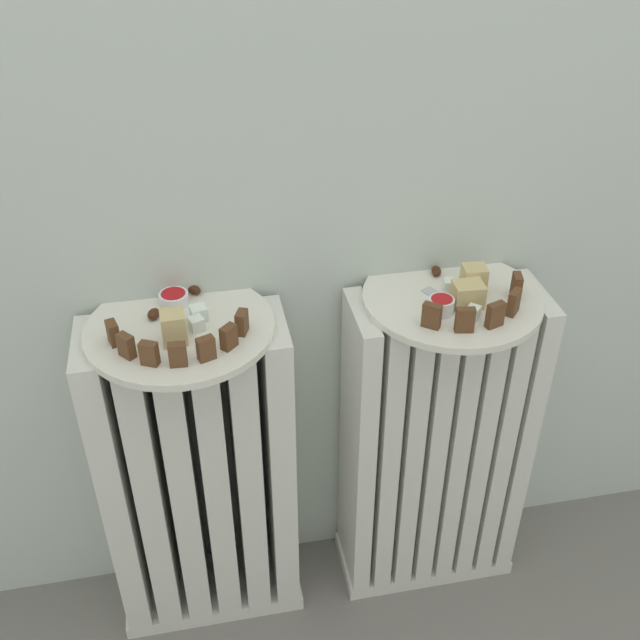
# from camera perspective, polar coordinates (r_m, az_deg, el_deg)

# --- Properties ---
(radiator_left) EXTENTS (0.35, 0.15, 0.66)m
(radiator_left) POSITION_cam_1_polar(r_m,az_deg,el_deg) (1.40, -9.18, -12.08)
(radiator_left) COLOR silver
(radiator_left) RESTS_ON ground_plane
(radiator_right) EXTENTS (0.35, 0.15, 0.66)m
(radiator_right) POSITION_cam_1_polar(r_m,az_deg,el_deg) (1.46, 8.73, -9.64)
(radiator_right) COLOR silver
(radiator_right) RESTS_ON ground_plane
(plate_left) EXTENTS (0.30, 0.30, 0.01)m
(plate_left) POSITION_cam_1_polar(r_m,az_deg,el_deg) (1.18, -10.67, -0.62)
(plate_left) COLOR silver
(plate_left) RESTS_ON radiator_left
(plate_right) EXTENTS (0.30, 0.30, 0.01)m
(plate_right) POSITION_cam_1_polar(r_m,az_deg,el_deg) (1.25, 10.07, 1.65)
(plate_right) COLOR silver
(plate_right) RESTS_ON radiator_right
(dark_cake_slice_left_0) EXTENTS (0.02, 0.03, 0.04)m
(dark_cake_slice_left_0) POSITION_cam_1_polar(r_m,az_deg,el_deg) (1.14, -15.57, -0.97)
(dark_cake_slice_left_0) COLOR #56351E
(dark_cake_slice_left_0) RESTS_ON plate_left
(dark_cake_slice_left_1) EXTENTS (0.03, 0.03, 0.04)m
(dark_cake_slice_left_1) POSITION_cam_1_polar(r_m,az_deg,el_deg) (1.11, -14.62, -1.93)
(dark_cake_slice_left_1) COLOR #56351E
(dark_cake_slice_left_1) RESTS_ON plate_left
(dark_cake_slice_left_2) EXTENTS (0.03, 0.02, 0.04)m
(dark_cake_slice_left_2) POSITION_cam_1_polar(r_m,az_deg,el_deg) (1.09, -12.95, -2.52)
(dark_cake_slice_left_2) COLOR #56351E
(dark_cake_slice_left_2) RESTS_ON plate_left
(dark_cake_slice_left_3) EXTENTS (0.03, 0.02, 0.04)m
(dark_cake_slice_left_3) POSITION_cam_1_polar(r_m,az_deg,el_deg) (1.08, -10.84, -2.62)
(dark_cake_slice_left_3) COLOR #56351E
(dark_cake_slice_left_3) RESTS_ON plate_left
(dark_cake_slice_left_4) EXTENTS (0.03, 0.02, 0.04)m
(dark_cake_slice_left_4) POSITION_cam_1_polar(r_m,az_deg,el_deg) (1.08, -8.72, -2.18)
(dark_cake_slice_left_4) COLOR #56351E
(dark_cake_slice_left_4) RESTS_ON plate_left
(dark_cake_slice_left_5) EXTENTS (0.03, 0.03, 0.04)m
(dark_cake_slice_left_5) POSITION_cam_1_polar(r_m,az_deg,el_deg) (1.10, -7.00, -1.30)
(dark_cake_slice_left_5) COLOR #56351E
(dark_cake_slice_left_5) RESTS_ON plate_left
(dark_cake_slice_left_6) EXTENTS (0.02, 0.03, 0.04)m
(dark_cake_slice_left_6) POSITION_cam_1_polar(r_m,az_deg,el_deg) (1.13, -6.00, -0.18)
(dark_cake_slice_left_6) COLOR #56351E
(dark_cake_slice_left_6) RESTS_ON plate_left
(marble_cake_slice_left_0) EXTENTS (0.04, 0.04, 0.05)m
(marble_cake_slice_left_0) POSITION_cam_1_polar(r_m,az_deg,el_deg) (1.12, -11.14, -0.56)
(marble_cake_slice_left_0) COLOR tan
(marble_cake_slice_left_0) RESTS_ON plate_left
(turkish_delight_left_0) EXTENTS (0.03, 0.03, 0.02)m
(turkish_delight_left_0) POSITION_cam_1_polar(r_m,az_deg,el_deg) (1.17, -9.29, 0.49)
(turkish_delight_left_0) COLOR white
(turkish_delight_left_0) RESTS_ON plate_left
(turkish_delight_left_1) EXTENTS (0.03, 0.03, 0.02)m
(turkish_delight_left_1) POSITION_cam_1_polar(r_m,az_deg,el_deg) (1.15, -9.45, -0.30)
(turkish_delight_left_1) COLOR white
(turkish_delight_left_1) RESTS_ON plate_left
(medjool_date_left_0) EXTENTS (0.03, 0.03, 0.02)m
(medjool_date_left_0) POSITION_cam_1_polar(r_m,az_deg,el_deg) (1.24, -9.69, 2.33)
(medjool_date_left_0) COLOR #3D1E0F
(medjool_date_left_0) RESTS_ON plate_left
(medjool_date_left_1) EXTENTS (0.03, 0.03, 0.02)m
(medjool_date_left_1) POSITION_cam_1_polar(r_m,az_deg,el_deg) (1.19, -12.62, 0.45)
(medjool_date_left_1) COLOR #3D1E0F
(medjool_date_left_1) RESTS_ON plate_left
(jam_bowl_left) EXTENTS (0.05, 0.05, 0.02)m
(jam_bowl_left) POSITION_cam_1_polar(r_m,az_deg,el_deg) (1.22, -11.14, 1.68)
(jam_bowl_left) COLOR white
(jam_bowl_left) RESTS_ON plate_left
(dark_cake_slice_right_0) EXTENTS (0.03, 0.03, 0.04)m
(dark_cake_slice_right_0) POSITION_cam_1_polar(r_m,az_deg,el_deg) (1.15, 8.55, 0.32)
(dark_cake_slice_right_0) COLOR #56351E
(dark_cake_slice_right_0) RESTS_ON plate_right
(dark_cake_slice_right_1) EXTENTS (0.03, 0.02, 0.04)m
(dark_cake_slice_right_1) POSITION_cam_1_polar(r_m,az_deg,el_deg) (1.15, 11.04, -0.00)
(dark_cake_slice_right_1) COLOR #56351E
(dark_cake_slice_right_1) RESTS_ON plate_right
(dark_cake_slice_right_2) EXTENTS (0.03, 0.02, 0.04)m
(dark_cake_slice_right_2) POSITION_cam_1_polar(r_m,az_deg,el_deg) (1.17, 13.28, 0.38)
(dark_cake_slice_right_2) COLOR #56351E
(dark_cake_slice_right_2) RESTS_ON plate_right
(dark_cake_slice_right_3) EXTENTS (0.03, 0.03, 0.04)m
(dark_cake_slice_right_3) POSITION_cam_1_polar(r_m,az_deg,el_deg) (1.21, 14.63, 1.32)
(dark_cake_slice_right_3) COLOR #56351E
(dark_cake_slice_right_3) RESTS_ON plate_right
(dark_cake_slice_right_4) EXTENTS (0.02, 0.03, 0.04)m
(dark_cake_slice_right_4) POSITION_cam_1_polar(r_m,az_deg,el_deg) (1.25, 14.82, 2.53)
(dark_cake_slice_right_4) COLOR #56351E
(dark_cake_slice_right_4) RESTS_ON plate_right
(marble_cake_slice_right_0) EXTENTS (0.05, 0.04, 0.04)m
(marble_cake_slice_right_0) POSITION_cam_1_polar(r_m,az_deg,el_deg) (1.21, 11.26, 1.92)
(marble_cake_slice_right_0) COLOR tan
(marble_cake_slice_right_0) RESTS_ON plate_right
(marble_cake_slice_right_1) EXTENTS (0.04, 0.04, 0.05)m
(marble_cake_slice_right_1) POSITION_cam_1_polar(r_m,az_deg,el_deg) (1.24, 11.68, 3.05)
(marble_cake_slice_right_1) COLOR tan
(marble_cake_slice_right_1) RESTS_ON plate_right
(turkish_delight_right_0) EXTENTS (0.03, 0.03, 0.02)m
(turkish_delight_right_0) POSITION_cam_1_polar(r_m,az_deg,el_deg) (1.19, 11.67, 0.60)
(turkish_delight_right_0) COLOR white
(turkish_delight_right_0) RESTS_ON plate_right
(turkish_delight_right_1) EXTENTS (0.02, 0.02, 0.02)m
(turkish_delight_right_1) POSITION_cam_1_polar(r_m,az_deg,el_deg) (1.25, 9.95, 2.62)
(turkish_delight_right_1) COLOR white
(turkish_delight_right_1) RESTS_ON plate_right
(medjool_date_right_0) EXTENTS (0.02, 0.03, 0.01)m
(medjool_date_right_0) POSITION_cam_1_polar(r_m,az_deg,el_deg) (1.29, 8.90, 3.74)
(medjool_date_right_0) COLOR #3D1E0F
(medjool_date_right_0) RESTS_ON plate_right
(medjool_date_right_1) EXTENTS (0.02, 0.03, 0.02)m
(medjool_date_right_1) POSITION_cam_1_polar(r_m,az_deg,el_deg) (1.29, 11.53, 3.57)
(medjool_date_right_1) COLOR #3D1E0F
(medjool_date_right_1) RESTS_ON plate_right
(jam_bowl_right) EXTENTS (0.04, 0.04, 0.03)m
(jam_bowl_right) POSITION_cam_1_polar(r_m,az_deg,el_deg) (1.19, 9.27, 1.16)
(jam_bowl_right) COLOR white
(jam_bowl_right) RESTS_ON plate_right
(fork) EXTENTS (0.06, 0.10, 0.00)m
(fork) POSITION_cam_1_polar(r_m,az_deg,el_deg) (1.23, 9.42, 1.55)
(fork) COLOR #B7B7BC
(fork) RESTS_ON plate_right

